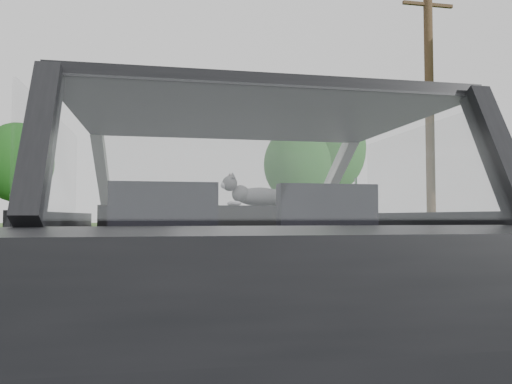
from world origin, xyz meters
name	(u,v)px	position (x,y,z in m)	size (l,w,h in m)	color
subject_car	(236,253)	(0.00, 0.00, 0.72)	(1.80, 4.00, 1.45)	black
dashboard	(222,228)	(0.00, 0.62, 0.85)	(1.58, 0.45, 0.30)	black
driver_seat	(164,227)	(-0.40, -0.29, 0.88)	(0.50, 0.72, 0.42)	black
passenger_seat	(320,226)	(0.40, -0.29, 0.88)	(0.50, 0.72, 0.42)	black
steering_wheel	(163,218)	(-0.40, 0.33, 0.92)	(0.36, 0.36, 0.04)	black
cat	(260,196)	(0.27, 0.64, 1.07)	(0.51, 0.16, 0.23)	slate
guardrail	(337,229)	(4.30, 10.00, 0.58)	(0.05, 90.00, 0.32)	#9F9F9F
other_car	(147,220)	(-1.04, 25.48, 0.72)	(1.74, 4.40, 1.45)	#ABABAB
highway_sign	(356,209)	(7.34, 16.08, 1.23)	(0.10, 0.99, 2.47)	#165021
utility_pole	(430,111)	(7.74, 11.13, 4.17)	(0.27, 0.27, 8.35)	brown
tree_2	(297,180)	(8.26, 27.91, 3.27)	(4.32, 4.32, 6.54)	#1E551A
tree_3	(325,167)	(11.94, 33.14, 4.66)	(6.15, 6.15, 9.32)	#1E551A
tree_6	(17,178)	(-9.30, 31.19, 3.35)	(4.43, 4.43, 6.71)	#1E551A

